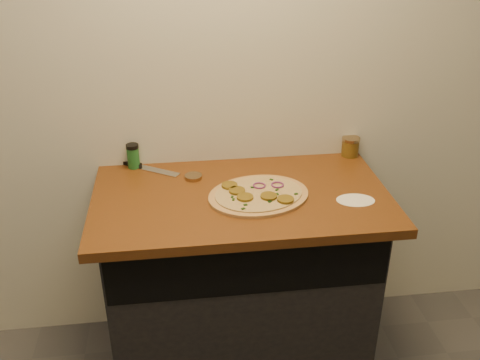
{
  "coord_description": "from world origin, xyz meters",
  "views": [
    {
      "loc": [
        -0.25,
        -0.46,
        1.95
      ],
      "look_at": [
        -0.0,
        1.44,
        0.95
      ],
      "focal_mm": 40.0,
      "sensor_mm": 36.0,
      "label": 1
    }
  ],
  "objects": [
    {
      "name": "cabinet",
      "position": [
        0.0,
        1.45,
        0.43
      ],
      "size": [
        1.1,
        0.6,
        0.86
      ],
      "primitive_type": "cube",
      "color": "black",
      "rests_on": "ground"
    },
    {
      "name": "countertop",
      "position": [
        0.0,
        1.42,
        0.88
      ],
      "size": [
        1.2,
        0.7,
        0.04
      ],
      "primitive_type": "cube",
      "color": "#662F13",
      "rests_on": "cabinet"
    },
    {
      "name": "chefs_knife",
      "position": [
        -0.4,
        1.71,
        0.91
      ],
      "size": [
        0.28,
        0.19,
        0.02
      ],
      "color": "#B7BAC1",
      "rests_on": "countertop"
    },
    {
      "name": "pizza",
      "position": [
        0.07,
        1.38,
        0.91
      ],
      "size": [
        0.49,
        0.49,
        0.03
      ],
      "color": "tan",
      "rests_on": "countertop"
    },
    {
      "name": "mason_jar_lid",
      "position": [
        -0.19,
        1.58,
        0.91
      ],
      "size": [
        0.09,
        0.09,
        0.02
      ],
      "primitive_type": "cylinder",
      "rotation": [
        0.0,
        0.0,
        0.22
      ],
      "color": "#947956",
      "rests_on": "countertop"
    },
    {
      "name": "salsa_jar",
      "position": [
        0.55,
        1.72,
        0.95
      ],
      "size": [
        0.08,
        0.08,
        0.09
      ],
      "color": "maroon",
      "rests_on": "countertop"
    },
    {
      "name": "room_shell",
      "position": [
        0.0,
        0.0,
        1.7
      ],
      "size": [
        4.02,
        3.52,
        2.71
      ],
      "color": "beige",
      "rests_on": "ground"
    },
    {
      "name": "spice_shaker",
      "position": [
        -0.44,
        1.72,
        0.96
      ],
      "size": [
        0.06,
        0.06,
        0.11
      ],
      "color": "#1F6228",
      "rests_on": "countertop"
    },
    {
      "name": "flour_spill",
      "position": [
        0.44,
        1.31,
        0.9
      ],
      "size": [
        0.17,
        0.17,
        0.0
      ],
      "primitive_type": "cylinder",
      "rotation": [
        0.0,
        0.0,
        -0.1
      ],
      "color": "white",
      "rests_on": "countertop"
    }
  ]
}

